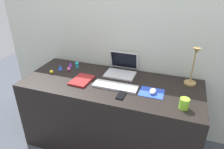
{
  "coord_description": "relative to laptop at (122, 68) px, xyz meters",
  "views": [
    {
      "loc": [
        0.58,
        -1.61,
        1.7
      ],
      "look_at": [
        0.01,
        0.0,
        0.83
      ],
      "focal_mm": 33.12,
      "sensor_mm": 36.0,
      "label": 1
    }
  ],
  "objects": [
    {
      "name": "coffee_mug",
      "position": [
        0.63,
        -0.44,
        -0.01
      ],
      "size": [
        0.07,
        0.07,
        0.09
      ],
      "primitive_type": "cylinder",
      "color": "#8CDB33",
      "rests_on": "desk"
    },
    {
      "name": "laptop",
      "position": [
        0.0,
        0.0,
        0.0
      ],
      "size": [
        0.3,
        0.27,
        0.21
      ],
      "color": "silver",
      "rests_on": "desk"
    },
    {
      "name": "desk",
      "position": [
        -0.04,
        -0.24,
        -0.42
      ],
      "size": [
        1.7,
        0.69,
        0.74
      ],
      "primitive_type": "cube",
      "color": "black",
      "rests_on": "ground_plane"
    },
    {
      "name": "mouse",
      "position": [
        0.37,
        -0.3,
        -0.03
      ],
      "size": [
        0.06,
        0.1,
        0.03
      ],
      "primitive_type": "ellipsoid",
      "color": "silver",
      "rests_on": "mousepad"
    },
    {
      "name": "back_wall",
      "position": [
        -0.04,
        0.14,
        -0.05
      ],
      "size": [
        2.9,
        0.05,
        1.49
      ],
      "primitive_type": "cube",
      "color": "beige",
      "rests_on": "ground_plane"
    },
    {
      "name": "toy_figurine_cyan",
      "position": [
        -0.5,
        -0.05,
        -0.02
      ],
      "size": [
        0.04,
        0.04,
        0.07
      ],
      "color": "#28B7CC",
      "rests_on": "desk"
    },
    {
      "name": "toy_figurine_blue",
      "position": [
        -0.64,
        -0.15,
        -0.03
      ],
      "size": [
        0.05,
        0.05,
        0.05
      ],
      "primitive_type": "cone",
      "color": "blue",
      "rests_on": "desk"
    },
    {
      "name": "cell_phone",
      "position": [
        0.13,
        -0.43,
        -0.05
      ],
      "size": [
        0.07,
        0.13,
        0.01
      ],
      "primitive_type": "cube",
      "rotation": [
        0.0,
        0.0,
        -0.02
      ],
      "color": "black",
      "rests_on": "desk"
    },
    {
      "name": "ground_plane",
      "position": [
        -0.04,
        -0.24,
        -0.79
      ],
      "size": [
        6.0,
        6.0,
        0.0
      ],
      "primitive_type": "plane",
      "color": "#474C56"
    },
    {
      "name": "notebook_pad",
      "position": [
        -0.31,
        -0.31,
        -0.04
      ],
      "size": [
        0.18,
        0.25,
        0.02
      ],
      "primitive_type": "cube",
      "rotation": [
        0.0,
        0.0,
        -0.05
      ],
      "color": "maroon",
      "rests_on": "desk"
    },
    {
      "name": "desk_lamp",
      "position": [
        0.67,
        -0.05,
        0.13
      ],
      "size": [
        0.11,
        0.16,
        0.39
      ],
      "color": "#A5844C",
      "rests_on": "desk"
    },
    {
      "name": "keyboard",
      "position": [
        0.03,
        -0.31,
        -0.04
      ],
      "size": [
        0.41,
        0.13,
        0.02
      ],
      "primitive_type": "cube",
      "color": "silver",
      "rests_on": "desk"
    },
    {
      "name": "toy_figurine_purple",
      "position": [
        -0.59,
        -0.04,
        -0.03
      ],
      "size": [
        0.04,
        0.04,
        0.05
      ],
      "primitive_type": "cone",
      "color": "purple",
      "rests_on": "desk"
    },
    {
      "name": "toy_figurine_yellow",
      "position": [
        -0.68,
        -0.26,
        -0.03
      ],
      "size": [
        0.04,
        0.04,
        0.04
      ],
      "primitive_type": "ellipsoid",
      "color": "yellow",
      "rests_on": "desk"
    },
    {
      "name": "mousepad",
      "position": [
        0.36,
        -0.29,
        -0.05
      ],
      "size": [
        0.21,
        0.17,
        0.0
      ],
      "primitive_type": "cube",
      "color": "blue",
      "rests_on": "desk"
    },
    {
      "name": "toy_figurine_pink",
      "position": [
        -0.54,
        -0.15,
        -0.03
      ],
      "size": [
        0.04,
        0.04,
        0.04
      ],
      "primitive_type": "ellipsoid",
      "color": "pink",
      "rests_on": "desk"
    }
  ]
}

